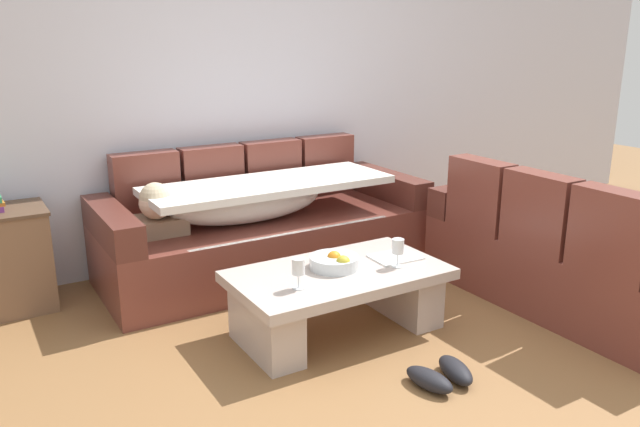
# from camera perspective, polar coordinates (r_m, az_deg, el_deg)

# --- Properties ---
(ground_plane) EXTENTS (14.00, 14.00, 0.00)m
(ground_plane) POSITION_cam_1_polar(r_m,az_deg,el_deg) (3.42, 9.64, -13.16)
(ground_plane) COLOR olive
(back_wall) EXTENTS (9.00, 0.10, 2.70)m
(back_wall) POSITION_cam_1_polar(r_m,az_deg,el_deg) (4.83, -6.67, 12.27)
(back_wall) COLOR silver
(back_wall) RESTS_ON ground_plane
(couch_along_wall) EXTENTS (2.29, 0.92, 0.88)m
(couch_along_wall) POSITION_cam_1_polar(r_m,az_deg,el_deg) (4.46, -5.48, -1.30)
(couch_along_wall) COLOR brown
(couch_along_wall) RESTS_ON ground_plane
(couch_near_window) EXTENTS (0.92, 1.80, 0.88)m
(couch_near_window) POSITION_cam_1_polar(r_m,az_deg,el_deg) (4.25, 22.01, -3.28)
(couch_near_window) COLOR brown
(couch_near_window) RESTS_ON ground_plane
(coffee_table) EXTENTS (1.20, 0.68, 0.38)m
(coffee_table) POSITION_cam_1_polar(r_m,az_deg,el_deg) (3.58, 1.66, -7.28)
(coffee_table) COLOR #BEAEA5
(coffee_table) RESTS_ON ground_plane
(fruit_bowl) EXTENTS (0.28, 0.28, 0.10)m
(fruit_bowl) POSITION_cam_1_polar(r_m,az_deg,el_deg) (3.54, 1.35, -4.42)
(fruit_bowl) COLOR silver
(fruit_bowl) RESTS_ON coffee_table
(wine_glass_near_left) EXTENTS (0.07, 0.07, 0.17)m
(wine_glass_near_left) POSITION_cam_1_polar(r_m,az_deg,el_deg) (3.24, -1.98, -4.95)
(wine_glass_near_left) COLOR silver
(wine_glass_near_left) RESTS_ON coffee_table
(wine_glass_near_right) EXTENTS (0.07, 0.07, 0.17)m
(wine_glass_near_right) POSITION_cam_1_polar(r_m,az_deg,el_deg) (3.56, 7.10, -3.10)
(wine_glass_near_right) COLOR silver
(wine_glass_near_right) RESTS_ON coffee_table
(open_magazine) EXTENTS (0.29, 0.22, 0.01)m
(open_magazine) POSITION_cam_1_polar(r_m,az_deg,el_deg) (3.74, 6.87, -3.96)
(open_magazine) COLOR white
(open_magazine) RESTS_ON coffee_table
(pair_of_shoes) EXTENTS (0.34, 0.29, 0.09)m
(pair_of_shoes) POSITION_cam_1_polar(r_m,az_deg,el_deg) (3.23, 11.07, -14.20)
(pair_of_shoes) COLOR black
(pair_of_shoes) RESTS_ON ground_plane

